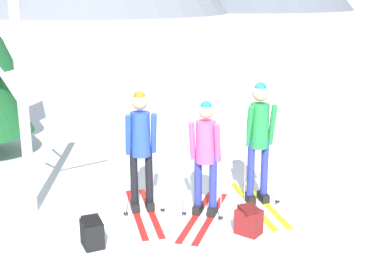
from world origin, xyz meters
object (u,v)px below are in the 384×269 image
(birch_tree_tall, at_px, (23,103))
(backpack_on_snow_front, at_px, (92,233))
(skier_in_blue, at_px, (141,146))
(backpack_on_snow_beside, at_px, (249,221))
(skier_in_green, at_px, (259,137))
(skier_in_pink, at_px, (206,152))

(birch_tree_tall, relative_size, backpack_on_snow_front, 8.50)
(skier_in_blue, xyz_separation_m, birch_tree_tall, (-1.51, 0.55, 0.65))
(backpack_on_snow_beside, bearing_deg, backpack_on_snow_front, 167.63)
(skier_in_blue, height_order, backpack_on_snow_beside, skier_in_blue)
(skier_in_blue, relative_size, skier_in_green, 0.96)
(skier_in_blue, height_order, backpack_on_snow_front, skier_in_blue)
(skier_in_pink, height_order, backpack_on_snow_front, skier_in_pink)
(skier_in_pink, bearing_deg, birch_tree_tall, 156.55)
(skier_in_blue, xyz_separation_m, backpack_on_snow_beside, (1.10, -1.25, -0.81))
(skier_in_blue, relative_size, skier_in_pink, 1.07)
(skier_in_blue, xyz_separation_m, backpack_on_snow_front, (-0.91, -0.81, -0.81))
(skier_in_green, xyz_separation_m, backpack_on_snow_front, (-2.62, -0.43, -0.86))
(backpack_on_snow_front, bearing_deg, backpack_on_snow_beside, -12.37)
(skier_in_pink, distance_m, backpack_on_snow_beside, 1.13)
(skier_in_pink, relative_size, birch_tree_tall, 0.52)
(skier_in_pink, distance_m, backpack_on_snow_front, 1.92)
(skier_in_green, distance_m, birch_tree_tall, 3.41)
(skier_in_blue, bearing_deg, backpack_on_snow_beside, -48.65)
(skier_in_blue, relative_size, birch_tree_tall, 0.56)
(skier_in_green, height_order, birch_tree_tall, birch_tree_tall)
(skier_in_blue, bearing_deg, backpack_on_snow_front, -138.33)
(skier_in_blue, bearing_deg, birch_tree_tall, 159.84)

